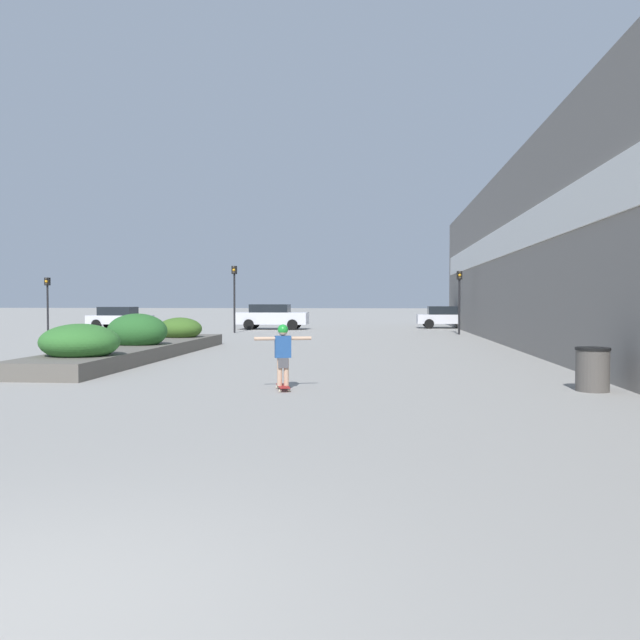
# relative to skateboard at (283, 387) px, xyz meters

# --- Properties ---
(building_wall_right) EXTENTS (0.67, 47.57, 7.28)m
(building_wall_right) POSITION_rel_skateboard_xyz_m (7.21, 9.98, 3.58)
(building_wall_right) COLOR gray
(building_wall_right) RESTS_ON ground_plane
(planter_box) EXTENTS (2.10, 12.36, 1.40)m
(planter_box) POSITION_rel_skateboard_xyz_m (-5.66, 6.46, 0.40)
(planter_box) COLOR #605B54
(planter_box) RESTS_ON ground_plane
(skateboard) EXTENTS (0.40, 0.77, 0.09)m
(skateboard) POSITION_rel_skateboard_xyz_m (0.00, 0.00, 0.00)
(skateboard) COLOR maroon
(skateboard) RESTS_ON ground_plane
(skateboarder) EXTENTS (1.13, 0.39, 1.24)m
(skateboarder) POSITION_rel_skateboard_xyz_m (-0.00, 0.00, 0.77)
(skateboarder) COLOR tan
(skateboarder) RESTS_ON skateboard
(trash_bin) EXTENTS (0.67, 0.67, 0.87)m
(trash_bin) POSITION_rel_skateboard_xyz_m (6.15, 0.46, 0.37)
(trash_bin) COLOR #514C47
(trash_bin) RESTS_ON ground_plane
(car_leftmost) EXTENTS (3.93, 1.89, 1.41)m
(car_leftmost) POSITION_rel_skateboard_xyz_m (-14.92, 26.56, 0.67)
(car_leftmost) COLOR silver
(car_leftmost) RESTS_ON ground_plane
(car_center_left) EXTENTS (4.06, 1.86, 1.47)m
(car_center_left) POSITION_rel_skateboard_xyz_m (15.79, 29.42, 0.71)
(car_center_left) COLOR maroon
(car_center_left) RESTS_ON ground_plane
(car_center_right) EXTENTS (4.41, 1.88, 1.58)m
(car_center_right) POSITION_rel_skateboard_xyz_m (-4.88, 26.50, 0.76)
(car_center_right) COLOR silver
(car_center_right) RESTS_ON ground_plane
(car_rightmost) EXTENTS (3.83, 1.89, 1.44)m
(car_rightmost) POSITION_rel_skateboard_xyz_m (6.22, 29.25, 0.69)
(car_rightmost) COLOR silver
(car_rightmost) RESTS_ON ground_plane
(traffic_light_left) EXTENTS (0.28, 0.30, 3.76)m
(traffic_light_left) POSITION_rel_skateboard_xyz_m (-6.25, 22.05, 2.47)
(traffic_light_left) COLOR black
(traffic_light_left) RESTS_ON ground_plane
(traffic_light_right) EXTENTS (0.28, 0.30, 3.40)m
(traffic_light_right) POSITION_rel_skateboard_xyz_m (6.13, 21.52, 2.25)
(traffic_light_right) COLOR black
(traffic_light_right) RESTS_ON ground_plane
(traffic_light_far_left) EXTENTS (0.28, 0.30, 3.14)m
(traffic_light_far_left) POSITION_rel_skateboard_xyz_m (-17.16, 21.79, 2.10)
(traffic_light_far_left) COLOR black
(traffic_light_far_left) RESTS_ON ground_plane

